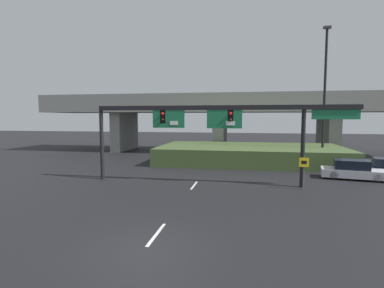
{
  "coord_description": "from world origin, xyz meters",
  "views": [
    {
      "loc": [
        3.52,
        -9.89,
        4.72
      ],
      "look_at": [
        0.0,
        9.31,
        2.95
      ],
      "focal_mm": 28.0,
      "sensor_mm": 36.0,
      "label": 1
    }
  ],
  "objects_px": {
    "speed_limit_sign": "(304,168)",
    "parked_sedan_near_right": "(353,170)",
    "signal_gantry": "(214,119)",
    "highway_light_pole_near": "(325,93)"
  },
  "relations": [
    {
      "from": "signal_gantry",
      "to": "highway_light_pole_near",
      "type": "height_order",
      "value": "highway_light_pole_near"
    },
    {
      "from": "speed_limit_sign",
      "to": "parked_sedan_near_right",
      "type": "distance_m",
      "value": 6.01
    },
    {
      "from": "speed_limit_sign",
      "to": "signal_gantry",
      "type": "bearing_deg",
      "value": 173.88
    },
    {
      "from": "highway_light_pole_near",
      "to": "signal_gantry",
      "type": "bearing_deg",
      "value": -132.5
    },
    {
      "from": "highway_light_pole_near",
      "to": "parked_sedan_near_right",
      "type": "distance_m",
      "value": 9.58
    },
    {
      "from": "highway_light_pole_near",
      "to": "parked_sedan_near_right",
      "type": "height_order",
      "value": "highway_light_pole_near"
    },
    {
      "from": "signal_gantry",
      "to": "speed_limit_sign",
      "type": "height_order",
      "value": "signal_gantry"
    },
    {
      "from": "speed_limit_sign",
      "to": "highway_light_pole_near",
      "type": "distance_m",
      "value": 13.13
    },
    {
      "from": "speed_limit_sign",
      "to": "parked_sedan_near_right",
      "type": "bearing_deg",
      "value": 43.67
    },
    {
      "from": "signal_gantry",
      "to": "highway_light_pole_near",
      "type": "relative_size",
      "value": 1.35
    }
  ]
}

